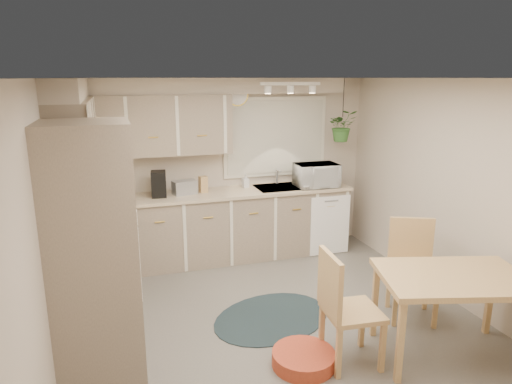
# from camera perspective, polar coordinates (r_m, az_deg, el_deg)

# --- Properties ---
(floor) EXTENTS (4.20, 4.20, 0.00)m
(floor) POSITION_cam_1_polar(r_m,az_deg,el_deg) (4.81, 2.86, -15.87)
(floor) COLOR #67645B
(floor) RESTS_ON ground
(ceiling) EXTENTS (4.20, 4.20, 0.00)m
(ceiling) POSITION_cam_1_polar(r_m,az_deg,el_deg) (4.17, 3.27, 14.03)
(ceiling) COLOR white
(ceiling) RESTS_ON wall_back
(wall_back) EXTENTS (4.00, 0.04, 2.40)m
(wall_back) POSITION_cam_1_polar(r_m,az_deg,el_deg) (6.30, -3.67, 3.06)
(wall_back) COLOR #BBAD9A
(wall_back) RESTS_ON floor
(wall_front) EXTENTS (4.00, 0.04, 2.40)m
(wall_front) POSITION_cam_1_polar(r_m,az_deg,el_deg) (2.62, 19.87, -14.19)
(wall_front) COLOR #BBAD9A
(wall_front) RESTS_ON floor
(wall_left) EXTENTS (0.04, 4.20, 2.40)m
(wall_left) POSITION_cam_1_polar(r_m,az_deg,el_deg) (4.12, -24.10, -4.19)
(wall_left) COLOR #BBAD9A
(wall_left) RESTS_ON floor
(wall_right) EXTENTS (0.04, 4.20, 2.40)m
(wall_right) POSITION_cam_1_polar(r_m,az_deg,el_deg) (5.36, 23.50, -0.06)
(wall_right) COLOR #BBAD9A
(wall_right) RESTS_ON floor
(base_cab_left) EXTENTS (0.60, 1.85, 0.90)m
(base_cab_left) POSITION_cam_1_polar(r_m,az_deg,el_deg) (5.17, -18.91, -8.93)
(base_cab_left) COLOR gray
(base_cab_left) RESTS_ON floor
(base_cab_back) EXTENTS (3.60, 0.60, 0.90)m
(base_cab_back) POSITION_cam_1_polar(r_m,az_deg,el_deg) (6.16, -4.69, -4.43)
(base_cab_back) COLOR gray
(base_cab_back) RESTS_ON floor
(counter_left) EXTENTS (0.64, 1.89, 0.04)m
(counter_left) POSITION_cam_1_polar(r_m,az_deg,el_deg) (5.01, -19.22, -3.95)
(counter_left) COLOR #C6AB90
(counter_left) RESTS_ON base_cab_left
(counter_back) EXTENTS (3.64, 0.64, 0.04)m
(counter_back) POSITION_cam_1_polar(r_m,az_deg,el_deg) (6.02, -4.76, -0.21)
(counter_back) COLOR #C6AB90
(counter_back) RESTS_ON base_cab_back
(oven_stack) EXTENTS (0.65, 0.65, 2.10)m
(oven_stack) POSITION_cam_1_polar(r_m,az_deg,el_deg) (3.78, -19.53, -7.74)
(oven_stack) COLOR gray
(oven_stack) RESTS_ON floor
(wall_oven_face) EXTENTS (0.02, 0.56, 0.58)m
(wall_oven_face) POSITION_cam_1_polar(r_m,az_deg,el_deg) (3.78, -14.65, -7.38)
(wall_oven_face) COLOR white
(wall_oven_face) RESTS_ON oven_stack
(upper_cab_left) EXTENTS (0.35, 2.00, 0.75)m
(upper_cab_left) POSITION_cam_1_polar(r_m,az_deg,el_deg) (4.95, -21.61, 6.40)
(upper_cab_left) COLOR gray
(upper_cab_left) RESTS_ON wall_left
(upper_cab_back) EXTENTS (2.00, 0.35, 0.75)m
(upper_cab_back) POSITION_cam_1_polar(r_m,az_deg,el_deg) (5.87, -12.95, 8.10)
(upper_cab_back) COLOR gray
(upper_cab_back) RESTS_ON wall_back
(soffit_left) EXTENTS (0.30, 2.00, 0.20)m
(soffit_left) POSITION_cam_1_polar(r_m,az_deg,el_deg) (4.92, -22.42, 11.86)
(soffit_left) COLOR #BBAD9A
(soffit_left) RESTS_ON wall_left
(soffit_back) EXTENTS (3.60, 0.30, 0.20)m
(soffit_back) POSITION_cam_1_polar(r_m,az_deg,el_deg) (5.99, -5.38, 13.06)
(soffit_back) COLOR #BBAD9A
(soffit_back) RESTS_ON wall_back
(cooktop) EXTENTS (0.52, 0.58, 0.02)m
(cooktop) POSITION_cam_1_polar(r_m,az_deg,el_deg) (4.45, -19.27, -5.86)
(cooktop) COLOR white
(cooktop) RESTS_ON counter_left
(range_hood) EXTENTS (0.40, 0.60, 0.14)m
(range_hood) POSITION_cam_1_polar(r_m,az_deg,el_deg) (4.32, -20.02, -0.19)
(range_hood) COLOR white
(range_hood) RESTS_ON upper_cab_left
(window_blinds) EXTENTS (1.40, 0.02, 1.00)m
(window_blinds) POSITION_cam_1_polar(r_m,az_deg,el_deg) (6.40, 2.48, 6.89)
(window_blinds) COLOR beige
(window_blinds) RESTS_ON wall_back
(window_frame) EXTENTS (1.50, 0.02, 1.10)m
(window_frame) POSITION_cam_1_polar(r_m,az_deg,el_deg) (6.41, 2.44, 6.90)
(window_frame) COLOR beige
(window_frame) RESTS_ON wall_back
(sink) EXTENTS (0.70, 0.48, 0.10)m
(sink) POSITION_cam_1_polar(r_m,az_deg,el_deg) (6.28, 3.25, 0.25)
(sink) COLOR #9DA0A4
(sink) RESTS_ON counter_back
(dishwasher_front) EXTENTS (0.58, 0.02, 0.83)m
(dishwasher_front) POSITION_cam_1_polar(r_m,az_deg,el_deg) (6.38, 9.24, -4.15)
(dishwasher_front) COLOR white
(dishwasher_front) RESTS_ON base_cab_back
(track_light_bar) EXTENTS (0.80, 0.04, 0.04)m
(track_light_bar) POSITION_cam_1_polar(r_m,az_deg,el_deg) (5.87, 4.33, 13.35)
(track_light_bar) COLOR white
(track_light_bar) RESTS_ON ceiling
(wall_clock) EXTENTS (0.30, 0.03, 0.30)m
(wall_clock) POSITION_cam_1_polar(r_m,az_deg,el_deg) (6.19, -2.36, 12.03)
(wall_clock) COLOR #DCC04D
(wall_clock) RESTS_ON wall_back
(dining_table) EXTENTS (1.40, 1.11, 0.77)m
(dining_table) POSITION_cam_1_polar(r_m,az_deg,el_deg) (4.46, 23.01, -14.05)
(dining_table) COLOR tan
(dining_table) RESTS_ON floor
(chair_left) EXTENTS (0.51, 0.51, 1.01)m
(chair_left) POSITION_cam_1_polar(r_m,az_deg,el_deg) (4.07, 11.99, -14.05)
(chair_left) COLOR tan
(chair_left) RESTS_ON floor
(chair_back) EXTENTS (0.62, 0.62, 1.01)m
(chair_back) POSITION_cam_1_polar(r_m,az_deg,el_deg) (4.93, 19.07, -9.40)
(chair_back) COLOR tan
(chair_back) RESTS_ON floor
(braided_rug) EXTENTS (1.53, 1.34, 0.01)m
(braided_rug) POSITION_cam_1_polar(r_m,az_deg,el_deg) (4.87, 1.96, -15.40)
(braided_rug) COLOR black
(braided_rug) RESTS_ON floor
(pet_bed) EXTENTS (0.65, 0.65, 0.13)m
(pet_bed) POSITION_cam_1_polar(r_m,az_deg,el_deg) (4.18, 5.96, -20.02)
(pet_bed) COLOR #BE4026
(pet_bed) RESTS_ON floor
(microwave) EXTENTS (0.58, 0.33, 0.39)m
(microwave) POSITION_cam_1_polar(r_m,az_deg,el_deg) (6.32, 7.56, 2.41)
(microwave) COLOR white
(microwave) RESTS_ON counter_back
(soap_bottle) EXTENTS (0.12, 0.20, 0.08)m
(soap_bottle) POSITION_cam_1_polar(r_m,az_deg,el_deg) (6.26, -1.33, 0.97)
(soap_bottle) COLOR white
(soap_bottle) RESTS_ON counter_back
(hanging_plant) EXTENTS (0.47, 0.50, 0.33)m
(hanging_plant) POSITION_cam_1_polar(r_m,az_deg,el_deg) (6.39, 10.71, 7.71)
(hanging_plant) COLOR #316227
(hanging_plant) RESTS_ON ceiling
(coffee_maker) EXTENTS (0.20, 0.24, 0.32)m
(coffee_maker) POSITION_cam_1_polar(r_m,az_deg,el_deg) (5.87, -12.06, 0.98)
(coffee_maker) COLOR black
(coffee_maker) RESTS_ON counter_back
(toaster) EXTENTS (0.33, 0.24, 0.18)m
(toaster) POSITION_cam_1_polar(r_m,az_deg,el_deg) (5.94, -8.93, 0.57)
(toaster) COLOR #9DA0A4
(toaster) RESTS_ON counter_back
(knife_block) EXTENTS (0.11, 0.11, 0.21)m
(knife_block) POSITION_cam_1_polar(r_m,az_deg,el_deg) (6.01, -6.62, 0.96)
(knife_block) COLOR tan
(knife_block) RESTS_ON counter_back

